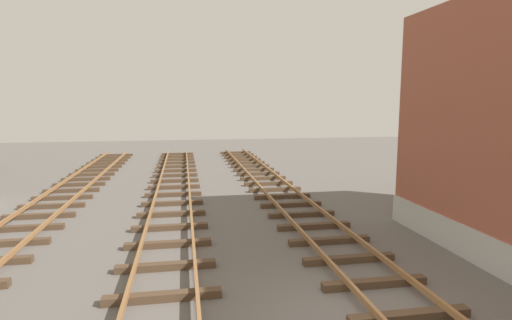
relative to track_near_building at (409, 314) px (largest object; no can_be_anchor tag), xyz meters
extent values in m
cube|color=#4C3826|center=(0.00, 0.00, -0.04)|extent=(2.50, 0.24, 0.18)
cube|color=#4C3826|center=(0.00, 1.48, -0.04)|extent=(2.50, 0.24, 0.18)
cube|color=#4C3826|center=(0.00, 2.95, -0.04)|extent=(2.50, 0.24, 0.18)
cube|color=#4C3826|center=(0.00, 4.43, -0.04)|extent=(2.50, 0.24, 0.18)
cube|color=#4C3826|center=(0.00, 5.90, -0.04)|extent=(2.50, 0.24, 0.18)
cube|color=#4C3826|center=(0.00, 7.38, -0.04)|extent=(2.50, 0.24, 0.18)
cube|color=#4C3826|center=(0.00, 8.85, -0.04)|extent=(2.50, 0.24, 0.18)
cube|color=#4C3826|center=(0.00, 10.33, -0.04)|extent=(2.50, 0.24, 0.18)
cube|color=#4C3826|center=(0.00, 11.80, -0.04)|extent=(2.50, 0.24, 0.18)
cube|color=#4C3826|center=(0.00, 13.28, -0.04)|extent=(2.50, 0.24, 0.18)
cube|color=#4C3826|center=(0.00, 14.75, -0.04)|extent=(2.50, 0.24, 0.18)
cube|color=#4C3826|center=(0.00, 16.23, -0.04)|extent=(2.50, 0.24, 0.18)
cube|color=#4C3826|center=(0.00, 17.70, -0.04)|extent=(2.50, 0.24, 0.18)
cube|color=#4C3826|center=(0.00, 19.18, -0.04)|extent=(2.50, 0.24, 0.18)
cube|color=#4C3826|center=(0.00, 20.65, -0.04)|extent=(2.50, 0.24, 0.18)
cube|color=#4C3826|center=(0.00, 22.13, -0.04)|extent=(2.50, 0.24, 0.18)
cube|color=#4C3826|center=(0.00, 23.60, -0.04)|extent=(2.50, 0.24, 0.18)
cube|color=#4C3826|center=(0.00, 25.08, -0.04)|extent=(2.50, 0.24, 0.18)
cube|color=#4C3826|center=(0.00, 26.55, -0.04)|extent=(2.50, 0.24, 0.18)
cube|color=olive|center=(-0.72, 0.00, 0.12)|extent=(0.08, 54.58, 0.14)
cube|color=olive|center=(0.72, 0.00, 0.12)|extent=(0.08, 54.58, 0.14)
cube|color=#4C3826|center=(-4.74, 1.65, -0.04)|extent=(2.50, 0.24, 0.18)
cube|color=#4C3826|center=(-4.74, 3.31, -0.04)|extent=(2.50, 0.24, 0.18)
cube|color=#4C3826|center=(-4.74, 4.96, -0.04)|extent=(2.50, 0.24, 0.18)
cube|color=#4C3826|center=(-4.74, 6.62, -0.04)|extent=(2.50, 0.24, 0.18)
cube|color=#4C3826|center=(-4.74, 8.27, -0.04)|extent=(2.50, 0.24, 0.18)
cube|color=#4C3826|center=(-4.74, 9.92, -0.04)|extent=(2.50, 0.24, 0.18)
cube|color=#4C3826|center=(-4.74, 11.58, -0.04)|extent=(2.50, 0.24, 0.18)
cube|color=#4C3826|center=(-4.74, 13.23, -0.04)|extent=(2.50, 0.24, 0.18)
cube|color=#4C3826|center=(-4.74, 14.88, -0.04)|extent=(2.50, 0.24, 0.18)
cube|color=#4C3826|center=(-4.74, 16.54, -0.04)|extent=(2.50, 0.24, 0.18)
cube|color=#4C3826|center=(-4.74, 18.19, -0.04)|extent=(2.50, 0.24, 0.18)
cube|color=#4C3826|center=(-4.74, 19.85, -0.04)|extent=(2.50, 0.24, 0.18)
cube|color=#4C3826|center=(-4.74, 21.50, -0.04)|extent=(2.50, 0.24, 0.18)
cube|color=#4C3826|center=(-4.74, 23.15, -0.04)|extent=(2.50, 0.24, 0.18)
cube|color=#4C3826|center=(-4.74, 24.81, -0.04)|extent=(2.50, 0.24, 0.18)
cube|color=#4C3826|center=(-4.74, 26.46, -0.04)|extent=(2.50, 0.24, 0.18)
cube|color=#4C3826|center=(-9.49, 5.90, -0.04)|extent=(2.50, 0.24, 0.18)
cube|color=#4C3826|center=(-9.49, 7.38, -0.04)|extent=(2.50, 0.24, 0.18)
cube|color=#4C3826|center=(-9.49, 8.85, -0.04)|extent=(2.50, 0.24, 0.18)
cube|color=#4C3826|center=(-9.49, 10.33, -0.04)|extent=(2.50, 0.24, 0.18)
cube|color=#4C3826|center=(-9.49, 11.80, -0.04)|extent=(2.50, 0.24, 0.18)
cube|color=#4C3826|center=(-9.49, 13.28, -0.04)|extent=(2.50, 0.24, 0.18)
cube|color=#4C3826|center=(-9.49, 14.75, -0.04)|extent=(2.50, 0.24, 0.18)
cube|color=#4C3826|center=(-9.49, 16.23, -0.04)|extent=(2.50, 0.24, 0.18)
cube|color=#4C3826|center=(-9.49, 17.70, -0.04)|extent=(2.50, 0.24, 0.18)
cube|color=#4C3826|center=(-9.49, 19.18, -0.04)|extent=(2.50, 0.24, 0.18)
cube|color=#4C3826|center=(-9.49, 20.65, -0.04)|extent=(2.50, 0.24, 0.18)
cube|color=#4C3826|center=(-9.49, 22.13, -0.04)|extent=(2.50, 0.24, 0.18)
cube|color=#4C3826|center=(-9.49, 23.60, -0.04)|extent=(2.50, 0.24, 0.18)
cube|color=#4C3826|center=(-9.49, 25.08, -0.04)|extent=(2.50, 0.24, 0.18)
cube|color=#4C3826|center=(-9.49, 26.55, -0.04)|extent=(2.50, 0.24, 0.18)
camera|label=1|loc=(-4.23, -6.76, 4.06)|focal=28.62mm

